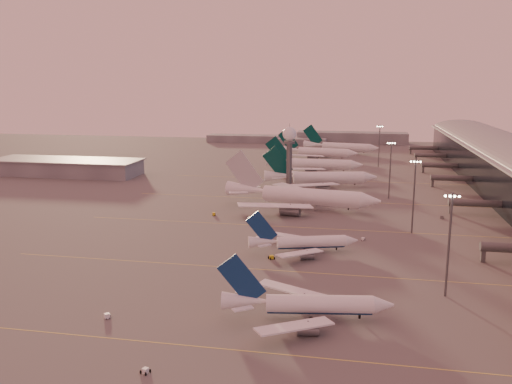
# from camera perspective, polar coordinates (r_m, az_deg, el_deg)

# --- Properties ---
(ground) EXTENTS (700.00, 700.00, 0.00)m
(ground) POSITION_cam_1_polar(r_m,az_deg,el_deg) (140.79, -5.07, -9.15)
(ground) COLOR #525050
(ground) RESTS_ON ground
(taxiway_markings) EXTENTS (180.00, 185.25, 0.02)m
(taxiway_markings) POSITION_cam_1_polar(r_m,az_deg,el_deg) (189.24, 8.46, -3.82)
(taxiway_markings) COLOR #E7D351
(taxiway_markings) RESTS_ON ground
(hangar) EXTENTS (82.00, 27.00, 8.50)m
(hangar) POSITION_cam_1_polar(r_m,az_deg,el_deg) (312.59, -19.37, 2.51)
(hangar) COLOR slate
(hangar) RESTS_ON ground
(radar_tower) EXTENTS (6.40, 6.40, 31.10)m
(radar_tower) POSITION_cam_1_polar(r_m,az_deg,el_deg) (250.22, 3.54, 4.90)
(radar_tower) COLOR #525459
(radar_tower) RESTS_ON ground
(mast_a) EXTENTS (3.60, 0.56, 25.00)m
(mast_a) POSITION_cam_1_polar(r_m,az_deg,el_deg) (133.15, 19.67, -4.79)
(mast_a) COLOR #525459
(mast_a) RESTS_ON ground
(mast_b) EXTENTS (3.60, 0.56, 25.00)m
(mast_b) POSITION_cam_1_polar(r_m,az_deg,el_deg) (185.89, 16.29, -0.08)
(mast_b) COLOR #525459
(mast_b) RESTS_ON ground
(mast_c) EXTENTS (3.60, 0.56, 25.00)m
(mast_c) POSITION_cam_1_polar(r_m,az_deg,el_deg) (239.57, 13.94, 2.55)
(mast_c) COLOR #525459
(mast_c) RESTS_ON ground
(mast_d) EXTENTS (3.60, 0.56, 25.00)m
(mast_d) POSITION_cam_1_polar(r_m,az_deg,el_deg) (328.66, 12.84, 4.93)
(mast_d) COLOR #525459
(mast_d) RESTS_ON ground
(distant_horizon) EXTENTS (165.00, 37.50, 9.00)m
(distant_horizon) POSITION_cam_1_polar(r_m,az_deg,el_deg) (455.26, 6.58, 5.64)
(distant_horizon) COLOR slate
(distant_horizon) RESTS_ON ground
(narrowbody_near) EXTENTS (37.08, 29.39, 14.55)m
(narrowbody_near) POSITION_cam_1_polar(r_m,az_deg,el_deg) (117.31, 5.40, -11.95)
(narrowbody_near) COLOR white
(narrowbody_near) RESTS_ON ground
(narrowbody_mid) EXTENTS (32.64, 25.66, 13.11)m
(narrowbody_mid) POSITION_cam_1_polar(r_m,az_deg,el_deg) (161.10, 5.02, -5.47)
(narrowbody_mid) COLOR white
(narrowbody_mid) RESTS_ON ground
(widebody_white) EXTENTS (63.52, 50.48, 22.50)m
(widebody_white) POSITION_cam_1_polar(r_m,az_deg,el_deg) (215.55, 4.79, -0.78)
(widebody_white) COLOR white
(widebody_white) RESTS_ON ground
(greentail_a) EXTENTS (54.59, 43.66, 20.05)m
(greentail_a) POSITION_cam_1_polar(r_m,az_deg,el_deg) (261.39, 6.87, 1.26)
(greentail_a) COLOR white
(greentail_a) RESTS_ON ground
(greentail_b) EXTENTS (54.84, 44.29, 19.92)m
(greentail_b) POSITION_cam_1_polar(r_m,az_deg,el_deg) (305.32, 6.16, 2.74)
(greentail_b) COLOR white
(greentail_b) RESTS_ON ground
(greentail_c) EXTENTS (53.68, 42.98, 19.65)m
(greentail_c) POSITION_cam_1_polar(r_m,az_deg,el_deg) (358.53, 6.53, 4.02)
(greentail_c) COLOR white
(greentail_c) RESTS_ON ground
(greentail_d) EXTENTS (54.55, 43.64, 20.01)m
(greentail_d) POSITION_cam_1_polar(r_m,az_deg,el_deg) (389.15, 8.94, 4.54)
(greentail_d) COLOR white
(greentail_d) RESTS_ON ground
(gsv_truck_a) EXTENTS (5.74, 5.22, 2.31)m
(gsv_truck_a) POSITION_cam_1_polar(r_m,az_deg,el_deg) (122.45, -15.20, -12.18)
(gsv_truck_a) COLOR white
(gsv_truck_a) RESTS_ON ground
(gsv_tug_near) EXTENTS (2.83, 3.60, 0.90)m
(gsv_tug_near) POSITION_cam_1_polar(r_m,az_deg,el_deg) (100.48, -11.57, -17.97)
(gsv_tug_near) COLOR white
(gsv_tug_near) RESTS_ON ground
(gsv_tug_mid) EXTENTS (3.79, 4.08, 1.00)m
(gsv_tug_mid) POSITION_cam_1_polar(r_m,az_deg,el_deg) (155.42, 1.64, -6.90)
(gsv_tug_mid) COLOR yellow
(gsv_tug_mid) RESTS_ON ground
(gsv_truck_b) EXTENTS (5.31, 3.57, 2.02)m
(gsv_truck_b) POSITION_cam_1_polar(r_m,az_deg,el_deg) (176.09, 11.35, -4.73)
(gsv_truck_b) COLOR white
(gsv_truck_b) RESTS_ON ground
(gsv_truck_c) EXTENTS (6.23, 3.53, 2.38)m
(gsv_truck_c) POSITION_cam_1_polar(r_m,az_deg,el_deg) (205.39, -4.33, -2.16)
(gsv_truck_c) COLOR yellow
(gsv_truck_c) RESTS_ON ground
(gsv_catering_b) EXTENTS (5.95, 3.36, 4.62)m
(gsv_catering_b) POSITION_cam_1_polar(r_m,az_deg,el_deg) (211.49, 19.07, -2.06)
(gsv_catering_b) COLOR slate
(gsv_catering_b) RESTS_ON ground
(gsv_truck_d) EXTENTS (3.98, 5.81, 2.21)m
(gsv_truck_d) POSITION_cam_1_polar(r_m,az_deg,el_deg) (259.07, -1.65, 0.70)
(gsv_truck_d) COLOR white
(gsv_truck_d) RESTS_ON ground
(gsv_tug_hangar) EXTENTS (3.54, 2.44, 0.94)m
(gsv_tug_hangar) POSITION_cam_1_polar(r_m,az_deg,el_deg) (288.48, 11.14, 1.47)
(gsv_tug_hangar) COLOR yellow
(gsv_tug_hangar) RESTS_ON ground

